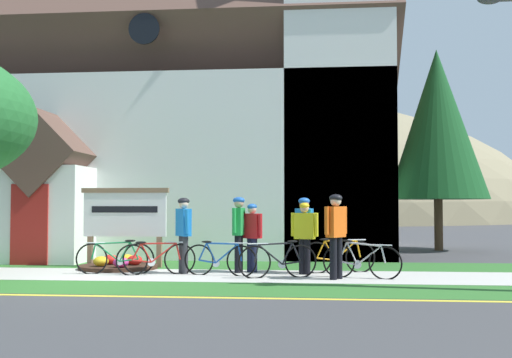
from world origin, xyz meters
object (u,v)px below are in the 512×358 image
(church_sign, at_px, (125,215))
(bicycle_silver, at_px, (278,260))
(cyclist_in_red_jersey, at_px, (183,229))
(roadside_conifer, at_px, (437,124))
(bicycle_blue, at_px, (115,258))
(bicycle_yellow, at_px, (338,256))
(cyclist_in_orange_jersey, at_px, (239,228))
(cyclist_in_white_jersey, at_px, (252,233))
(bicycle_red, at_px, (220,259))
(cyclist_in_blue_jersey, at_px, (305,233))
(cyclist_in_yellow_jersey, at_px, (304,229))
(bicycle_black, at_px, (361,261))
(cyclist_in_green_jersey, at_px, (336,229))
(bicycle_green, at_px, (156,258))

(church_sign, distance_m, bicycle_silver, 4.53)
(bicycle_silver, relative_size, cyclist_in_red_jersey, 0.96)
(roadside_conifer, bearing_deg, bicycle_blue, -136.46)
(bicycle_yellow, height_order, cyclist_in_orange_jersey, cyclist_in_orange_jersey)
(cyclist_in_white_jersey, bearing_deg, cyclist_in_red_jersey, -163.98)
(bicycle_yellow, xyz_separation_m, roadside_conifer, (3.72, 7.56, 4.00))
(bicycle_red, height_order, cyclist_in_blue_jersey, cyclist_in_blue_jersey)
(bicycle_yellow, bearing_deg, roadside_conifer, 63.78)
(bicycle_blue, bearing_deg, cyclist_in_white_jersey, 12.55)
(cyclist_in_red_jersey, relative_size, roadside_conifer, 0.24)
(cyclist_in_yellow_jersey, xyz_separation_m, roadside_conifer, (4.50, 7.68, 3.37))
(cyclist_in_red_jersey, distance_m, roadside_conifer, 11.33)
(church_sign, height_order, cyclist_in_blue_jersey, church_sign)
(bicycle_black, xyz_separation_m, cyclist_in_blue_jersey, (-1.20, 0.58, 0.56))
(roadside_conifer, bearing_deg, bicycle_yellow, -116.22)
(bicycle_blue, xyz_separation_m, bicycle_yellow, (4.99, 0.72, 0.01))
(cyclist_in_yellow_jersey, height_order, cyclist_in_orange_jersey, cyclist_in_orange_jersey)
(cyclist_in_orange_jersey, distance_m, cyclist_in_white_jersey, 0.34)
(bicycle_red, height_order, bicycle_yellow, bicycle_yellow)
(roadside_conifer, bearing_deg, cyclist_in_white_jersey, -126.83)
(bicycle_yellow, height_order, cyclist_in_yellow_jersey, cyclist_in_yellow_jersey)
(cyclist_in_red_jersey, bearing_deg, bicycle_blue, -171.06)
(cyclist_in_red_jersey, relative_size, cyclist_in_white_jersey, 1.08)
(cyclist_in_blue_jersey, xyz_separation_m, cyclist_in_green_jersey, (0.66, -0.86, 0.13))
(cyclist_in_green_jersey, distance_m, cyclist_in_white_jersey, 2.26)
(bicycle_blue, relative_size, cyclist_in_red_jersey, 1.02)
(bicycle_red, distance_m, cyclist_in_blue_jersey, 1.97)
(bicycle_green, height_order, bicycle_black, bicycle_black)
(cyclist_in_orange_jersey, bearing_deg, cyclist_in_blue_jersey, -9.83)
(bicycle_green, height_order, cyclist_in_white_jersey, cyclist_in_white_jersey)
(cyclist_in_orange_jersey, bearing_deg, bicycle_red, -117.62)
(bicycle_green, height_order, bicycle_silver, bicycle_silver)
(bicycle_yellow, bearing_deg, bicycle_blue, -171.78)
(bicycle_silver, bearing_deg, cyclist_in_white_jersey, 121.82)
(bicycle_black, height_order, cyclist_in_yellow_jersey, cyclist_in_yellow_jersey)
(bicycle_blue, xyz_separation_m, cyclist_in_blue_jersey, (4.23, 0.29, 0.56))
(roadside_conifer, bearing_deg, cyclist_in_blue_jersey, -119.30)
(bicycle_blue, distance_m, bicycle_yellow, 5.05)
(cyclist_in_green_jersey, bearing_deg, cyclist_in_yellow_jersey, 119.85)
(church_sign, distance_m, bicycle_black, 6.09)
(bicycle_green, xyz_separation_m, cyclist_in_blue_jersey, (3.29, 0.37, 0.56))
(roadside_conifer, bearing_deg, bicycle_black, -110.94)
(bicycle_black, distance_m, cyclist_in_orange_jersey, 2.92)
(cyclist_in_green_jersey, xyz_separation_m, cyclist_in_white_jersey, (-1.88, 1.24, -0.14))
(bicycle_black, xyz_separation_m, cyclist_in_red_jersey, (-3.94, 0.53, 0.64))
(bicycle_blue, relative_size, roadside_conifer, 0.25)
(bicycle_blue, bearing_deg, roadside_conifer, 43.54)
(cyclist_in_green_jersey, bearing_deg, cyclist_in_red_jersey, 166.64)
(church_sign, height_order, bicycle_green, church_sign)
(bicycle_yellow, distance_m, roadside_conifer, 9.33)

